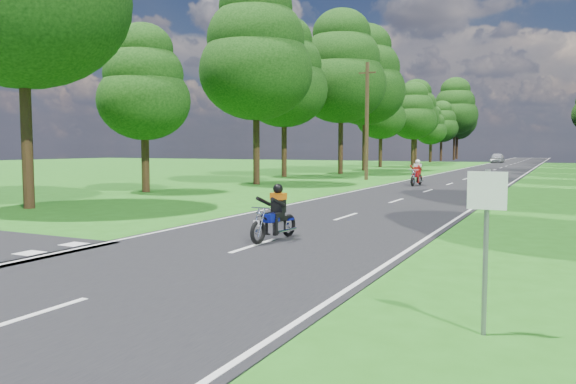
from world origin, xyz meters
The scene contains 9 objects.
ground centered at (0.00, 0.00, 0.00)m, with size 160.00×160.00×0.00m, color #226016.
main_road centered at (0.00, 50.00, 0.01)m, with size 7.00×140.00×0.02m, color black.
road_markings centered at (-0.14, 48.13, 0.02)m, with size 7.40×140.00×0.01m.
treeline centered at (1.43, 60.06, 8.25)m, with size 40.00×115.35×14.78m.
telegraph_pole centered at (-6.00, 28.00, 4.07)m, with size 1.20×0.26×8.00m.
road_sign centered at (5.50, -2.01, 1.34)m, with size 0.45×0.07×2.00m.
rider_near_blue centered at (0.07, 2.87, 0.70)m, with size 0.54×1.63×1.36m, color navy, non-canonical shape.
rider_far_red centered at (-1.48, 23.66, 0.78)m, with size 0.61×1.83×1.52m, color #AF0D17, non-canonical shape.
distant_car centered at (-2.60, 77.06, 0.74)m, with size 1.69×4.21×1.43m, color #B8BABF.
Camera 1 is at (6.32, -8.97, 2.26)m, focal length 35.00 mm.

